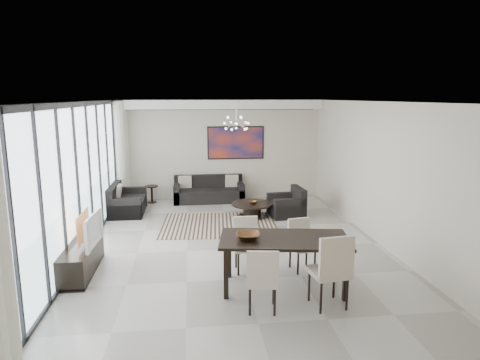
{
  "coord_description": "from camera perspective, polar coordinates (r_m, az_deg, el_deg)",
  "views": [
    {
      "loc": [
        -0.86,
        -8.07,
        3.0
      ],
      "look_at": [
        0.19,
        0.79,
        1.25
      ],
      "focal_mm": 32.0,
      "sensor_mm": 36.0,
      "label": 1
    }
  ],
  "objects": [
    {
      "name": "room_shell",
      "position": [
        8.32,
        2.5,
        0.36
      ],
      "size": [
        6.0,
        9.0,
        2.9
      ],
      "color": "#A8A39B",
      "rests_on": "ground"
    },
    {
      "name": "window_wall",
      "position": [
        8.45,
        -20.28,
        -0.04
      ],
      "size": [
        0.37,
        8.95,
        2.9
      ],
      "color": "silver",
      "rests_on": "floor"
    },
    {
      "name": "soffit",
      "position": [
        12.4,
        -2.82,
        10.02
      ],
      "size": [
        5.98,
        0.4,
        0.26
      ],
      "primitive_type": "cube",
      "color": "white",
      "rests_on": "room_shell"
    },
    {
      "name": "painting",
      "position": [
        12.69,
        -0.57,
        4.98
      ],
      "size": [
        1.68,
        0.04,
        0.98
      ],
      "primitive_type": "cube",
      "color": "#AF3618",
      "rests_on": "room_shell"
    },
    {
      "name": "chandelier",
      "position": [
        10.66,
        -0.5,
        7.6
      ],
      "size": [
        0.66,
        0.66,
        0.71
      ],
      "color": "silver",
      "rests_on": "room_shell"
    },
    {
      "name": "rug",
      "position": [
        10.22,
        -2.8,
        -5.95
      ],
      "size": [
        2.83,
        2.24,
        0.01
      ],
      "primitive_type": "cube",
      "rotation": [
        0.0,
        0.0,
        -0.06
      ],
      "color": "black",
      "rests_on": "floor"
    },
    {
      "name": "coffee_table",
      "position": [
        10.8,
        1.62,
        -3.91
      ],
      "size": [
        1.04,
        1.04,
        0.36
      ],
      "color": "black",
      "rests_on": "floor"
    },
    {
      "name": "bowl_coffee",
      "position": [
        10.69,
        1.72,
        -3.0
      ],
      "size": [
        0.27,
        0.27,
        0.07
      ],
      "primitive_type": "imported",
      "rotation": [
        0.0,
        0.0,
        -0.25
      ],
      "color": "brown",
      "rests_on": "coffee_table"
    },
    {
      "name": "sofa_main",
      "position": [
        12.46,
        -4.17,
        -1.7
      ],
      "size": [
        2.01,
        0.82,
        0.73
      ],
      "color": "black",
      "rests_on": "floor"
    },
    {
      "name": "loveseat",
      "position": [
        11.58,
        -14.94,
        -3.01
      ],
      "size": [
        0.84,
        1.5,
        0.75
      ],
      "color": "black",
      "rests_on": "floor"
    },
    {
      "name": "armchair",
      "position": [
        10.98,
        6.35,
        -3.48
      ],
      "size": [
        0.88,
        0.92,
        0.73
      ],
      "color": "black",
      "rests_on": "floor"
    },
    {
      "name": "side_table",
      "position": [
        12.49,
        -11.69,
        -1.48
      ],
      "size": [
        0.36,
        0.36,
        0.5
      ],
      "color": "black",
      "rests_on": "floor"
    },
    {
      "name": "tv_console",
      "position": [
        7.97,
        -20.4,
        -9.81
      ],
      "size": [
        0.45,
        1.61,
        0.5
      ],
      "primitive_type": "cube",
      "color": "black",
      "rests_on": "floor"
    },
    {
      "name": "television",
      "position": [
        7.73,
        -19.58,
        -6.29
      ],
      "size": [
        0.18,
        0.96,
        0.55
      ],
      "primitive_type": "imported",
      "rotation": [
        0.0,
        0.0,
        1.51
      ],
      "color": "gray",
      "rests_on": "tv_console"
    },
    {
      "name": "dining_table",
      "position": [
        6.77,
        5.93,
        -8.38
      ],
      "size": [
        2.13,
        1.29,
        0.83
      ],
      "color": "black",
      "rests_on": "floor"
    },
    {
      "name": "dining_chair_sw",
      "position": [
        6.08,
        3.0,
        -12.72
      ],
      "size": [
        0.5,
        0.5,
        0.95
      ],
      "color": "beige",
      "rests_on": "floor"
    },
    {
      "name": "dining_chair_se",
      "position": [
        6.27,
        12.21,
        -11.2
      ],
      "size": [
        0.58,
        0.58,
        1.12
      ],
      "color": "beige",
      "rests_on": "floor"
    },
    {
      "name": "dining_chair_nw",
      "position": [
        7.53,
        0.82,
        -7.99
      ],
      "size": [
        0.44,
        0.44,
        0.93
      ],
      "color": "beige",
      "rests_on": "floor"
    },
    {
      "name": "dining_chair_ne",
      "position": [
        7.66,
        8.09,
        -7.98
      ],
      "size": [
        0.48,
        0.48,
        0.89
      ],
      "color": "beige",
      "rests_on": "floor"
    },
    {
      "name": "bowl_dining",
      "position": [
        6.65,
        1.06,
        -7.48
      ],
      "size": [
        0.43,
        0.43,
        0.09
      ],
      "primitive_type": "imported",
      "rotation": [
        0.0,
        0.0,
        -0.15
      ],
      "color": "brown",
      "rests_on": "dining_table"
    }
  ]
}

